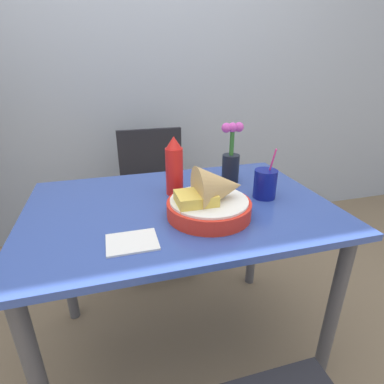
% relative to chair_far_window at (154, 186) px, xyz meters
% --- Properties ---
extents(ground_plane, '(12.00, 12.00, 0.00)m').
position_rel_chair_far_window_xyz_m(ground_plane, '(-0.01, -0.76, -0.51)').
color(ground_plane, '#7A664C').
extents(wall_window, '(7.00, 0.06, 2.60)m').
position_rel_chair_far_window_xyz_m(wall_window, '(-0.01, 0.43, 0.79)').
color(wall_window, '#9EA8B7').
rests_on(wall_window, ground_plane).
extents(dining_table, '(1.12, 0.77, 0.74)m').
position_rel_chair_far_window_xyz_m(dining_table, '(-0.01, -0.76, 0.12)').
color(dining_table, '#334C9E').
rests_on(dining_table, ground_plane).
extents(chair_far_window, '(0.40, 0.40, 0.86)m').
position_rel_chair_far_window_xyz_m(chair_far_window, '(0.00, 0.00, 0.00)').
color(chair_far_window, black).
rests_on(chair_far_window, ground_plane).
extents(food_basket, '(0.29, 0.29, 0.18)m').
position_rel_chair_far_window_xyz_m(food_basket, '(0.08, -0.87, 0.29)').
color(food_basket, red).
rests_on(food_basket, dining_table).
extents(ketchup_bottle, '(0.07, 0.07, 0.24)m').
position_rel_chair_far_window_xyz_m(ketchup_bottle, '(-0.01, -0.65, 0.34)').
color(ketchup_bottle, red).
rests_on(ketchup_bottle, dining_table).
extents(drink_cup, '(0.09, 0.09, 0.20)m').
position_rel_chair_far_window_xyz_m(drink_cup, '(0.33, -0.78, 0.28)').
color(drink_cup, navy).
rests_on(drink_cup, dining_table).
extents(flower_vase, '(0.10, 0.08, 0.26)m').
position_rel_chair_far_window_xyz_m(flower_vase, '(0.26, -0.59, 0.33)').
color(flower_vase, black).
rests_on(flower_vase, dining_table).
extents(napkin, '(0.15, 0.12, 0.01)m').
position_rel_chair_far_window_xyz_m(napkin, '(-0.21, -0.98, 0.23)').
color(napkin, white).
rests_on(napkin, dining_table).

